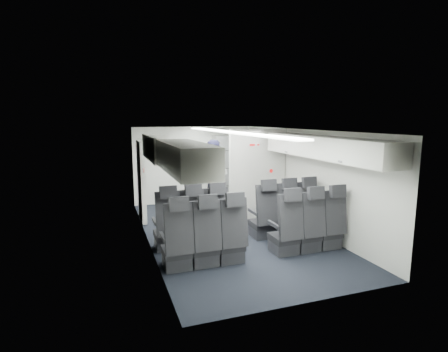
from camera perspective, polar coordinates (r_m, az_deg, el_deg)
cabin_shell at (r=7.19m, az=1.05°, el=-0.70°), size 3.41×6.01×2.16m
seat_row_front at (r=6.88m, az=2.59°, el=-7.36°), size 3.33×0.56×1.24m
seat_row_mid at (r=6.09m, az=5.79°, el=-9.65°), size 3.33×0.56×1.24m
overhead_bin_left_rear at (r=4.79m, az=-6.34°, el=3.02°), size 0.53×1.80×0.40m
overhead_bin_left_front_open at (r=6.50m, az=-10.18°, el=3.53°), size 0.64×1.70×0.72m
overhead_bin_right_rear at (r=6.06m, az=20.47°, el=3.83°), size 0.53×1.80×0.40m
overhead_bin_right_front at (r=7.48m, az=11.89°, el=5.18°), size 0.53×1.70×0.40m
bulkhead_partition at (r=8.30m, az=5.48°, el=0.29°), size 1.40×0.15×2.13m
galley_unit at (r=10.06m, az=0.74°, el=1.22°), size 0.85×0.52×1.90m
boarding_door at (r=8.35m, az=-13.34°, el=-0.71°), size 0.12×1.27×1.86m
flight_attendant at (r=8.95m, az=-1.39°, el=0.04°), size 0.58×0.75×1.85m
carry_on_bag at (r=6.74m, az=-10.34°, el=4.03°), size 0.44×0.34×0.24m
papers at (r=8.95m, az=-0.14°, el=0.56°), size 0.21×0.06×0.15m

